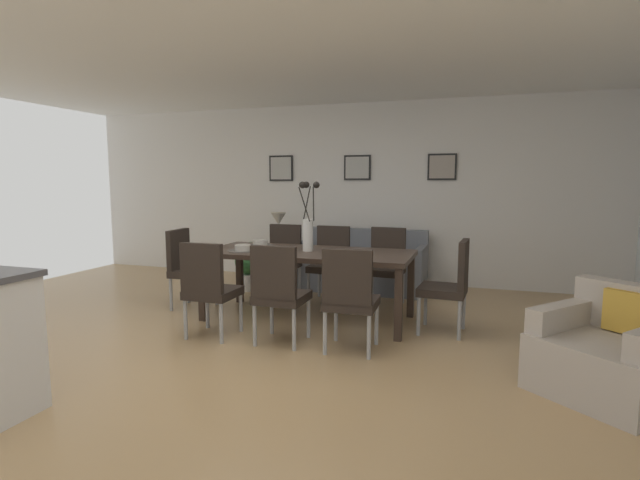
# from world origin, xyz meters

# --- Properties ---
(ground_plane) EXTENTS (9.00, 9.00, 0.00)m
(ground_plane) POSITION_xyz_m (0.00, 0.00, 0.00)
(ground_plane) COLOR tan
(back_wall_panel) EXTENTS (9.00, 0.10, 2.60)m
(back_wall_panel) POSITION_xyz_m (0.00, 3.25, 1.30)
(back_wall_panel) COLOR silver
(back_wall_panel) RESTS_ON ground
(ceiling_panel) EXTENTS (9.00, 7.20, 0.08)m
(ceiling_panel) POSITION_xyz_m (0.00, 0.40, 2.64)
(ceiling_panel) COLOR white
(dining_table) EXTENTS (2.20, 0.96, 0.74)m
(dining_table) POSITION_xyz_m (-0.01, 1.04, 0.67)
(dining_table) COLOR #33261E
(dining_table) RESTS_ON ground
(dining_chair_near_left) EXTENTS (0.44, 0.44, 0.92)m
(dining_chair_near_left) POSITION_xyz_m (-0.68, 0.15, 0.51)
(dining_chair_near_left) COLOR black
(dining_chair_near_left) RESTS_ON ground
(dining_chair_near_right) EXTENTS (0.45, 0.45, 0.92)m
(dining_chair_near_right) POSITION_xyz_m (-0.68, 1.92, 0.51)
(dining_chair_near_right) COLOR black
(dining_chair_near_right) RESTS_ON ground
(dining_chair_far_left) EXTENTS (0.44, 0.44, 0.92)m
(dining_chair_far_left) POSITION_xyz_m (0.01, 0.18, 0.51)
(dining_chair_far_left) COLOR black
(dining_chair_far_left) RESTS_ON ground
(dining_chair_far_right) EXTENTS (0.45, 0.45, 0.92)m
(dining_chair_far_right) POSITION_xyz_m (-0.03, 1.91, 0.51)
(dining_chair_far_right) COLOR black
(dining_chair_far_right) RESTS_ON ground
(dining_chair_mid_left) EXTENTS (0.46, 0.46, 0.92)m
(dining_chair_mid_left) POSITION_xyz_m (0.68, 0.18, 0.51)
(dining_chair_mid_left) COLOR black
(dining_chair_mid_left) RESTS_ON ground
(dining_chair_mid_right) EXTENTS (0.47, 0.47, 0.92)m
(dining_chair_mid_right) POSITION_xyz_m (0.66, 1.94, 0.51)
(dining_chair_mid_right) COLOR black
(dining_chair_mid_right) RESTS_ON ground
(dining_chair_head_west) EXTENTS (0.47, 0.47, 0.92)m
(dining_chair_head_west) POSITION_xyz_m (-1.51, 1.05, 0.51)
(dining_chair_head_west) COLOR black
(dining_chair_head_west) RESTS_ON ground
(dining_chair_head_east) EXTENTS (0.47, 0.47, 0.92)m
(dining_chair_head_east) POSITION_xyz_m (1.47, 1.01, 0.51)
(dining_chair_head_east) COLOR black
(dining_chair_head_east) RESTS_ON ground
(centerpiece_vase) EXTENTS (0.21, 0.23, 0.73)m
(centerpiece_vase) POSITION_xyz_m (-0.01, 1.04, 1.02)
(centerpiece_vase) COLOR silver
(centerpiece_vase) RESTS_ON dining_table
(placemat_near_left) EXTENTS (0.32, 0.32, 0.01)m
(placemat_near_left) POSITION_xyz_m (-0.67, 0.83, 0.74)
(placemat_near_left) COLOR #4C4742
(placemat_near_left) RESTS_ON dining_table
(bowl_near_left) EXTENTS (0.17, 0.17, 0.07)m
(bowl_near_left) POSITION_xyz_m (-0.67, 0.83, 0.78)
(bowl_near_left) COLOR #B2ADA3
(bowl_near_left) RESTS_ON dining_table
(placemat_near_right) EXTENTS (0.32, 0.32, 0.01)m
(placemat_near_right) POSITION_xyz_m (-0.67, 1.26, 0.74)
(placemat_near_right) COLOR #4C4742
(placemat_near_right) RESTS_ON dining_table
(bowl_near_right) EXTENTS (0.17, 0.17, 0.07)m
(bowl_near_right) POSITION_xyz_m (-0.67, 1.26, 0.78)
(bowl_near_right) COLOR #B2ADA3
(bowl_near_right) RESTS_ON dining_table
(sofa) EXTENTS (1.78, 0.84, 0.80)m
(sofa) POSITION_xyz_m (0.16, 2.70, 0.28)
(sofa) COLOR slate
(sofa) RESTS_ON ground
(side_table) EXTENTS (0.36, 0.36, 0.52)m
(side_table) POSITION_xyz_m (-1.04, 2.63, 0.26)
(side_table) COLOR black
(side_table) RESTS_ON ground
(table_lamp) EXTENTS (0.22, 0.22, 0.51)m
(table_lamp) POSITION_xyz_m (-1.04, 2.63, 0.89)
(table_lamp) COLOR beige
(table_lamp) RESTS_ON side_table
(armchair) EXTENTS (1.13, 1.13, 0.75)m
(armchair) POSITION_xyz_m (2.61, -0.04, 0.29)
(armchair) COLOR #ADA399
(armchair) RESTS_ON ground
(framed_picture_left) EXTENTS (0.38, 0.03, 0.39)m
(framed_picture_left) POSITION_xyz_m (-1.22, 3.18, 1.67)
(framed_picture_left) COLOR black
(framed_picture_center) EXTENTS (0.40, 0.03, 0.36)m
(framed_picture_center) POSITION_xyz_m (-0.01, 3.18, 1.67)
(framed_picture_center) COLOR black
(framed_picture_right) EXTENTS (0.39, 0.03, 0.36)m
(framed_picture_right) POSITION_xyz_m (1.19, 3.18, 1.67)
(framed_picture_right) COLOR black
(potted_plant) EXTENTS (0.36, 0.36, 0.67)m
(potted_plant) POSITION_xyz_m (-1.24, 2.07, 0.37)
(potted_plant) COLOR silver
(potted_plant) RESTS_ON ground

